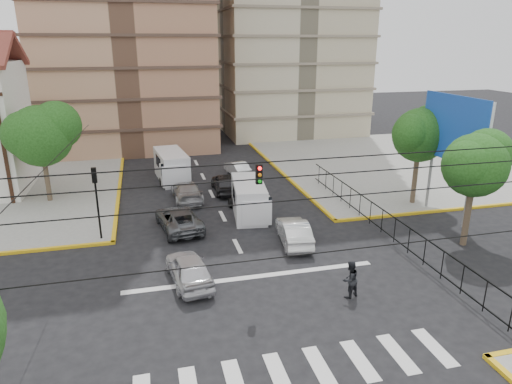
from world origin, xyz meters
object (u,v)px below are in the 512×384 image
object	(u,v)px
traffic_light_nw	(96,191)
pedestrian_crosswalk	(350,279)
van_right_lane	(250,200)
van_left_lane	(172,167)
car_white_front_right	(294,231)
car_silver_front_left	(189,269)

from	to	relation	value
traffic_light_nw	pedestrian_crosswalk	size ratio (longest dim) A/B	2.42
traffic_light_nw	van_right_lane	world-z (taller)	traffic_light_nw
van_left_lane	car_white_front_right	world-z (taller)	van_left_lane
traffic_light_nw	car_silver_front_left	distance (m)	8.18
van_right_lane	car_white_front_right	bearing A→B (deg)	-65.39
traffic_light_nw	car_silver_front_left	xyz separation A→B (m)	(4.61, -6.33, -2.37)
van_left_lane	pedestrian_crosswalk	distance (m)	22.08
pedestrian_crosswalk	traffic_light_nw	bearing A→B (deg)	-59.22
car_white_front_right	pedestrian_crosswalk	distance (m)	6.42
traffic_light_nw	car_white_front_right	distance (m)	11.82
car_silver_front_left	car_white_front_right	bearing A→B (deg)	-161.45
car_white_front_right	pedestrian_crosswalk	size ratio (longest dim) A/B	2.42
car_silver_front_left	pedestrian_crosswalk	size ratio (longest dim) A/B	2.40
van_right_lane	car_white_front_right	distance (m)	5.20
traffic_light_nw	van_right_lane	size ratio (longest dim) A/B	0.81
traffic_light_nw	car_white_front_right	world-z (taller)	traffic_light_nw
traffic_light_nw	pedestrian_crosswalk	distance (m)	15.28
van_right_lane	pedestrian_crosswalk	xyz separation A→B (m)	(2.12, -11.35, -0.22)
van_right_lane	car_silver_front_left	world-z (taller)	van_right_lane
car_white_front_right	traffic_light_nw	bearing A→B (deg)	-8.58
car_silver_front_left	pedestrian_crosswalk	xyz separation A→B (m)	(7.13, -3.19, 0.17)
van_right_lane	pedestrian_crosswalk	distance (m)	11.54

